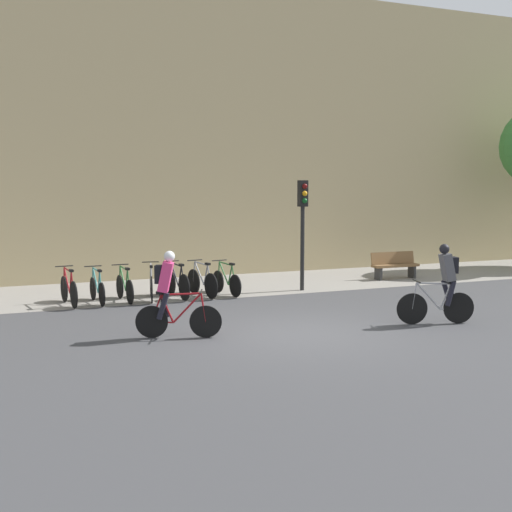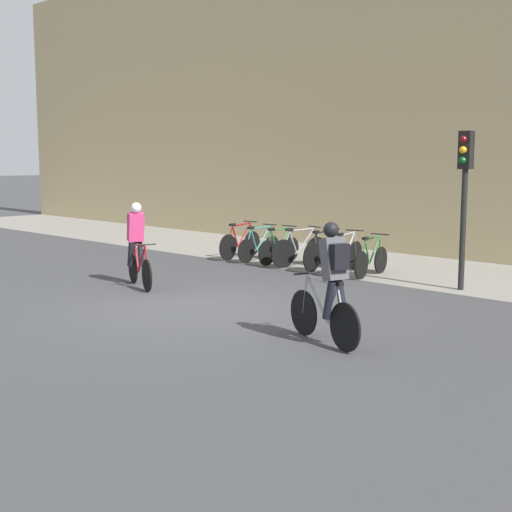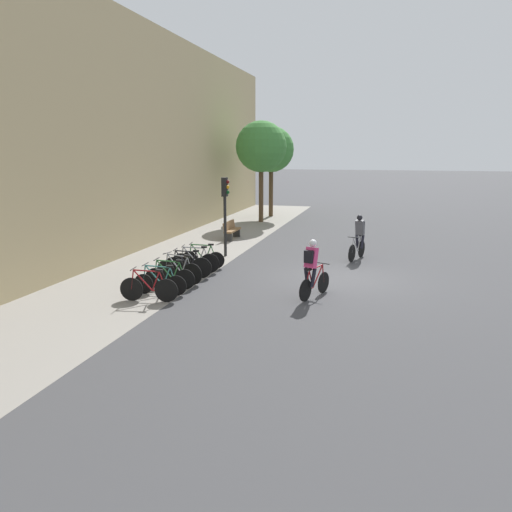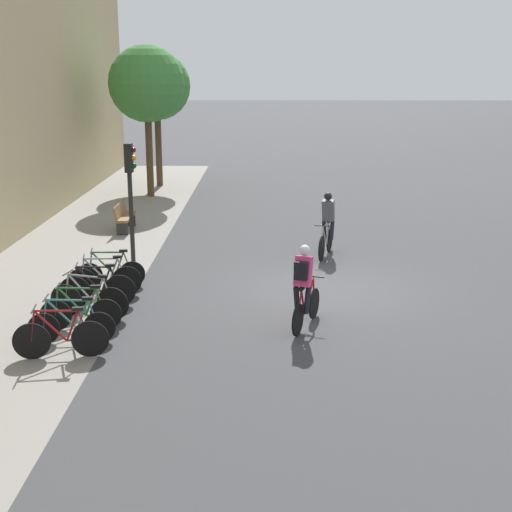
% 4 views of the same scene
% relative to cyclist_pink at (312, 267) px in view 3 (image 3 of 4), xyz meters
% --- Properties ---
extents(ground, '(200.00, 200.00, 0.00)m').
position_rel_cyclist_pink_xyz_m(ground, '(2.62, -0.64, -0.95)').
color(ground, '#3D3D3F').
extents(kerb_strip, '(44.00, 4.50, 0.01)m').
position_rel_cyclist_pink_xyz_m(kerb_strip, '(2.62, 6.11, -0.94)').
color(kerb_strip, gray).
rests_on(kerb_strip, ground).
extents(building_facade, '(44.00, 0.60, 9.80)m').
position_rel_cyclist_pink_xyz_m(building_facade, '(2.62, 8.66, 3.95)').
color(building_facade, tan).
rests_on(building_facade, ground).
extents(cyclist_pink, '(1.64, 0.71, 1.77)m').
position_rel_cyclist_pink_xyz_m(cyclist_pink, '(0.00, 0.00, 0.00)').
color(cyclist_pink, black).
rests_on(cyclist_pink, ground).
extents(cyclist_grey, '(1.70, 0.63, 1.79)m').
position_rel_cyclist_pink_xyz_m(cyclist_grey, '(5.98, -0.97, -0.00)').
color(cyclist_grey, black).
rests_on(cyclist_grey, ground).
extents(parked_bike_0, '(0.46, 1.72, 0.98)m').
position_rel_cyclist_pink_xyz_m(parked_bike_0, '(-1.51, 4.49, -0.54)').
color(parked_bike_0, black).
rests_on(parked_bike_0, ground).
extents(parked_bike_1, '(0.46, 1.67, 0.94)m').
position_rel_cyclist_pink_xyz_m(parked_bike_1, '(-0.79, 4.49, -0.56)').
color(parked_bike_1, black).
rests_on(parked_bike_1, ground).
extents(parked_bike_2, '(0.46, 1.64, 0.96)m').
position_rel_cyclist_pink_xyz_m(parked_bike_2, '(-0.08, 4.49, -0.55)').
color(parked_bike_2, black).
rests_on(parked_bike_2, ground).
extents(parked_bike_3, '(0.51, 1.74, 0.99)m').
position_rel_cyclist_pink_xyz_m(parked_bike_3, '(0.64, 4.49, -0.53)').
color(parked_bike_3, black).
rests_on(parked_bike_3, ground).
extents(parked_bike_4, '(0.46, 1.69, 0.99)m').
position_rel_cyclist_pink_xyz_m(parked_bike_4, '(1.36, 4.50, -0.53)').
color(parked_bike_4, black).
rests_on(parked_bike_4, ground).
extents(parked_bike_5, '(0.50, 1.70, 0.99)m').
position_rel_cyclist_pink_xyz_m(parked_bike_5, '(2.08, 4.49, -0.53)').
color(parked_bike_5, black).
rests_on(parked_bike_5, ground).
extents(parked_bike_6, '(0.46, 1.62, 0.95)m').
position_rel_cyclist_pink_xyz_m(parked_bike_6, '(2.80, 4.49, -0.56)').
color(parked_bike_6, black).
rests_on(parked_bike_6, ground).
extents(traffic_light_pole, '(0.26, 0.30, 3.23)m').
position_rel_cyclist_pink_xyz_m(traffic_light_pole, '(5.12, 4.37, 1.30)').
color(traffic_light_pole, black).
rests_on(traffic_light_pole, ground).
extents(bench, '(1.64, 0.44, 0.89)m').
position_rel_cyclist_pink_xyz_m(bench, '(9.00, 5.37, -0.48)').
color(bench, brown).
rests_on(bench, ground).
extents(street_tree_0, '(3.04, 3.04, 6.04)m').
position_rel_cyclist_pink_xyz_m(street_tree_0, '(15.37, 5.51, 3.55)').
color(street_tree_0, '#4C3823').
rests_on(street_tree_0, ground).
extents(street_tree_1, '(2.95, 2.95, 5.85)m').
position_rel_cyclist_pink_xyz_m(street_tree_1, '(18.07, 5.53, 3.40)').
color(street_tree_1, '#4C3823').
rests_on(street_tree_1, ground).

